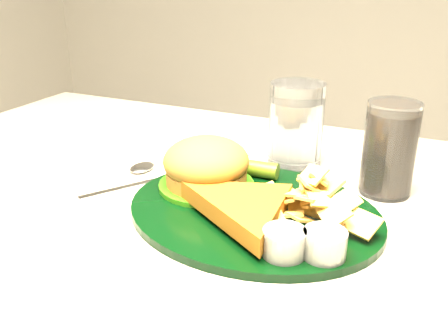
# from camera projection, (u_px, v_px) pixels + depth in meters

# --- Properties ---
(dinner_plate) EXTENTS (0.38, 0.33, 0.08)m
(dinner_plate) POSITION_uv_depth(u_px,v_px,m) (254.00, 189.00, 0.64)
(dinner_plate) COLOR black
(dinner_plate) RESTS_ON table
(water_glass) EXTENTS (0.09, 0.09, 0.14)m
(water_glass) POSITION_uv_depth(u_px,v_px,m) (296.00, 125.00, 0.79)
(water_glass) COLOR white
(water_glass) RESTS_ON table
(cola_glass) EXTENTS (0.09, 0.09, 0.13)m
(cola_glass) POSITION_uv_depth(u_px,v_px,m) (389.00, 149.00, 0.70)
(cola_glass) COLOR black
(cola_glass) RESTS_ON table
(fork_napkin) EXTENTS (0.20, 0.23, 0.01)m
(fork_napkin) POSITION_uv_depth(u_px,v_px,m) (292.00, 207.00, 0.67)
(fork_napkin) COLOR white
(fork_napkin) RESTS_ON table
(spoon) EXTENTS (0.13, 0.16, 0.01)m
(spoon) POSITION_uv_depth(u_px,v_px,m) (119.00, 187.00, 0.73)
(spoon) COLOR white
(spoon) RESTS_ON table
(ramekin) EXTENTS (0.04, 0.04, 0.03)m
(ramekin) POSITION_uv_depth(u_px,v_px,m) (96.00, 138.00, 0.90)
(ramekin) COLOR white
(ramekin) RESTS_ON table
(wrapped_straw) EXTENTS (0.21, 0.10, 0.01)m
(wrapped_straw) POSITION_uv_depth(u_px,v_px,m) (249.00, 153.00, 0.86)
(wrapped_straw) COLOR white
(wrapped_straw) RESTS_ON table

